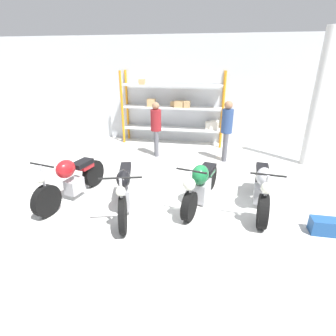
{
  "coord_description": "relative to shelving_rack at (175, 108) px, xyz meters",
  "views": [
    {
      "loc": [
        0.92,
        -4.63,
        2.82
      ],
      "look_at": [
        0.0,
        0.4,
        0.7
      ],
      "focal_mm": 28.0,
      "sensor_mm": 36.0,
      "label": 1
    }
  ],
  "objects": [
    {
      "name": "support_pillar",
      "position": [
        4.04,
        -1.39,
        0.56
      ],
      "size": [
        0.28,
        0.28,
        3.6
      ],
      "color": "silver",
      "rests_on": "ground_plane"
    },
    {
      "name": "toolbox",
      "position": [
        3.39,
        -4.88,
        -1.1
      ],
      "size": [
        0.44,
        0.26,
        0.28
      ],
      "color": "#1E4C8C",
      "rests_on": "ground_plane"
    },
    {
      "name": "motorcycle_green",
      "position": [
        1.21,
        -4.19,
        -0.81
      ],
      "size": [
        0.76,
        1.98,
        1.0
      ],
      "rotation": [
        0.0,
        0.0,
        -1.82
      ],
      "color": "black",
      "rests_on": "ground_plane"
    },
    {
      "name": "back_wall",
      "position": [
        0.49,
        0.36,
        0.56
      ],
      "size": [
        30.0,
        0.08,
        3.6
      ],
      "color": "silver",
      "rests_on": "ground_plane"
    },
    {
      "name": "ground_plane",
      "position": [
        0.49,
        -4.49,
        -1.24
      ],
      "size": [
        30.0,
        30.0,
        0.0
      ],
      "primitive_type": "plane",
      "color": "silver"
    },
    {
      "name": "motorcycle_black",
      "position": [
        -0.24,
        -4.78,
        -0.77
      ],
      "size": [
        0.85,
        2.01,
        1.04
      ],
      "rotation": [
        0.0,
        0.0,
        -1.3
      ],
      "color": "black",
      "rests_on": "ground_plane"
    },
    {
      "name": "person_near_rack",
      "position": [
        1.74,
        -1.51,
        -0.2
      ],
      "size": [
        0.34,
        0.34,
        1.76
      ],
      "rotation": [
        0.0,
        0.0,
        3.21
      ],
      "color": "#595960",
      "rests_on": "ground_plane"
    },
    {
      "name": "shelving_rack",
      "position": [
        0.0,
        0.0,
        0.0
      ],
      "size": [
        3.55,
        0.63,
        2.49
      ],
      "color": "orange",
      "rests_on": "ground_plane"
    },
    {
      "name": "motorcycle_silver",
      "position": [
        2.42,
        -4.17,
        -0.79
      ],
      "size": [
        0.59,
        2.05,
        1.02
      ],
      "rotation": [
        0.0,
        0.0,
        -1.67
      ],
      "color": "black",
      "rests_on": "ground_plane"
    },
    {
      "name": "motorcycle_red",
      "position": [
        -1.52,
        -4.53,
        -0.77
      ],
      "size": [
        0.71,
        2.05,
        1.05
      ],
      "rotation": [
        0.0,
        0.0,
        -1.78
      ],
      "color": "black",
      "rests_on": "ground_plane"
    },
    {
      "name": "person_browsing",
      "position": [
        -0.36,
        -1.45,
        -0.27
      ],
      "size": [
        0.4,
        0.4,
        1.66
      ],
      "rotation": [
        0.0,
        0.0,
        3.42
      ],
      "color": "#595960",
      "rests_on": "ground_plane"
    }
  ]
}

